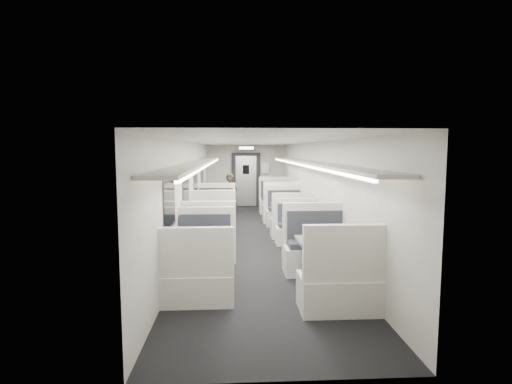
{
  "coord_description": "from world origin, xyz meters",
  "views": [
    {
      "loc": [
        -0.46,
        -9.58,
        2.2
      ],
      "look_at": [
        0.14,
        1.26,
        1.06
      ],
      "focal_mm": 28.0,
      "sensor_mm": 36.0,
      "label": 1
    }
  ],
  "objects": [
    {
      "name": "booth_right_d",
      "position": [
        1.0,
        -3.5,
        0.42
      ],
      "size": [
        1.15,
        2.33,
        1.24
      ],
      "color": "beige",
      "rests_on": "room"
    },
    {
      "name": "window_a",
      "position": [
        -1.49,
        3.4,
        1.35
      ],
      "size": [
        0.02,
        1.18,
        0.84
      ],
      "primitive_type": "cube",
      "color": "black",
      "rests_on": "room"
    },
    {
      "name": "booth_left_b",
      "position": [
        -1.0,
        1.16,
        0.41
      ],
      "size": [
        1.13,
        2.3,
        1.23
      ],
      "color": "beige",
      "rests_on": "room"
    },
    {
      "name": "booth_right_a",
      "position": [
        1.0,
        3.37,
        0.42
      ],
      "size": [
        1.16,
        2.36,
        1.26
      ],
      "color": "beige",
      "rests_on": "room"
    },
    {
      "name": "luggage_rack_right",
      "position": [
        1.24,
        -0.3,
        1.92
      ],
      "size": [
        0.46,
        10.4,
        0.09
      ],
      "color": "beige",
      "rests_on": "room"
    },
    {
      "name": "booth_left_c",
      "position": [
        -1.0,
        -0.89,
        0.41
      ],
      "size": [
        1.13,
        2.3,
        1.23
      ],
      "color": "beige",
      "rests_on": "room"
    },
    {
      "name": "window_d",
      "position": [
        -1.49,
        -3.2,
        1.35
      ],
      "size": [
        0.02,
        1.18,
        0.84
      ],
      "primitive_type": "cube",
      "color": "black",
      "rests_on": "room"
    },
    {
      "name": "booth_left_d",
      "position": [
        -1.0,
        -3.15,
        0.38
      ],
      "size": [
        1.06,
        2.14,
        1.15
      ],
      "color": "beige",
      "rests_on": "room"
    },
    {
      "name": "booth_left_a",
      "position": [
        -1.0,
        3.07,
        0.35
      ],
      "size": [
        0.97,
        1.98,
        1.06
      ],
      "color": "beige",
      "rests_on": "room"
    },
    {
      "name": "window_b",
      "position": [
        -1.49,
        1.2,
        1.35
      ],
      "size": [
        0.02,
        1.18,
        0.84
      ],
      "primitive_type": "cube",
      "color": "black",
      "rests_on": "room"
    },
    {
      "name": "room",
      "position": [
        0.0,
        0.0,
        1.2
      ],
      "size": [
        3.24,
        12.24,
        2.64
      ],
      "color": "black",
      "rests_on": "ground"
    },
    {
      "name": "window_c",
      "position": [
        -1.49,
        -1.0,
        1.35
      ],
      "size": [
        0.02,
        1.18,
        0.84
      ],
      "primitive_type": "cube",
      "color": "black",
      "rests_on": "room"
    },
    {
      "name": "passenger",
      "position": [
        -0.6,
        3.03,
        0.73
      ],
      "size": [
        0.63,
        0.53,
        1.46
      ],
      "primitive_type": "imported",
      "rotation": [
        0.0,
        0.0,
        -0.39
      ],
      "color": "black",
      "rests_on": "room"
    },
    {
      "name": "booth_right_b",
      "position": [
        1.0,
        1.13,
        0.39
      ],
      "size": [
        1.06,
        2.16,
        1.15
      ],
      "color": "beige",
      "rests_on": "room"
    },
    {
      "name": "vestibule_door",
      "position": [
        0.0,
        5.93,
        1.04
      ],
      "size": [
        1.1,
        0.13,
        2.1
      ],
      "color": "black",
      "rests_on": "room"
    },
    {
      "name": "luggage_rack_left",
      "position": [
        -1.24,
        -0.3,
        1.92
      ],
      "size": [
        0.46,
        10.4,
        0.09
      ],
      "color": "beige",
      "rests_on": "room"
    },
    {
      "name": "wall_notice",
      "position": [
        0.75,
        5.92,
        1.5
      ],
      "size": [
        0.32,
        0.02,
        0.4
      ],
      "primitive_type": "cube",
      "color": "white",
      "rests_on": "room"
    },
    {
      "name": "exit_sign",
      "position": [
        0.0,
        5.44,
        2.28
      ],
      "size": [
        0.62,
        0.12,
        0.16
      ],
      "color": "black",
      "rests_on": "room"
    },
    {
      "name": "booth_right_c",
      "position": [
        1.0,
        -1.12,
        0.35
      ],
      "size": [
        0.98,
        1.98,
        1.06
      ],
      "color": "beige",
      "rests_on": "room"
    }
  ]
}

